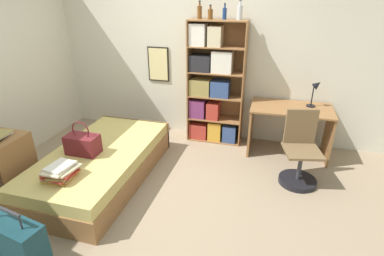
{
  "coord_description": "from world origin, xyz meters",
  "views": [
    {
      "loc": [
        1.36,
        -2.81,
        2.18
      ],
      "look_at": [
        0.52,
        0.21,
        0.75
      ],
      "focal_mm": 28.0,
      "sensor_mm": 36.0,
      "label": 1
    }
  ],
  "objects_px": {
    "bottle_brown": "(210,14)",
    "bottle_clear": "(225,13)",
    "desk": "(290,122)",
    "desk_chair": "(299,160)",
    "book_stack_on_bed": "(61,171)",
    "suitcase": "(19,252)",
    "desk_lamp": "(316,89)",
    "bottle_green": "(200,12)",
    "bookcase": "(212,87)",
    "bed": "(102,164)",
    "dresser": "(2,166)",
    "handbag": "(83,144)",
    "bottle_blue": "(240,12)"
  },
  "relations": [
    {
      "from": "suitcase",
      "to": "dresser",
      "type": "relative_size",
      "value": 1.02
    },
    {
      "from": "bottle_blue",
      "to": "desk",
      "type": "xyz_separation_m",
      "value": [
        0.82,
        -0.17,
        -1.44
      ]
    },
    {
      "from": "handbag",
      "to": "suitcase",
      "type": "height_order",
      "value": "handbag"
    },
    {
      "from": "book_stack_on_bed",
      "to": "desk",
      "type": "bearing_deg",
      "value": 40.22
    },
    {
      "from": "book_stack_on_bed",
      "to": "desk_lamp",
      "type": "xyz_separation_m",
      "value": [
        2.59,
        2.06,
        0.49
      ]
    },
    {
      "from": "bottle_green",
      "to": "desk",
      "type": "relative_size",
      "value": 0.22
    },
    {
      "from": "suitcase",
      "to": "desk_lamp",
      "type": "height_order",
      "value": "desk_lamp"
    },
    {
      "from": "suitcase",
      "to": "bottle_green",
      "type": "relative_size",
      "value": 3.04
    },
    {
      "from": "dresser",
      "to": "desk_lamp",
      "type": "bearing_deg",
      "value": 29.84
    },
    {
      "from": "bottle_blue",
      "to": "desk",
      "type": "height_order",
      "value": "bottle_blue"
    },
    {
      "from": "bookcase",
      "to": "suitcase",
      "type": "bearing_deg",
      "value": -107.07
    },
    {
      "from": "dresser",
      "to": "bookcase",
      "type": "height_order",
      "value": "bookcase"
    },
    {
      "from": "book_stack_on_bed",
      "to": "dresser",
      "type": "relative_size",
      "value": 0.52
    },
    {
      "from": "suitcase",
      "to": "desk",
      "type": "relative_size",
      "value": 0.66
    },
    {
      "from": "handbag",
      "to": "desk",
      "type": "distance_m",
      "value": 2.79
    },
    {
      "from": "bed",
      "to": "dresser",
      "type": "height_order",
      "value": "dresser"
    },
    {
      "from": "handbag",
      "to": "desk_lamp",
      "type": "relative_size",
      "value": 1.06
    },
    {
      "from": "book_stack_on_bed",
      "to": "desk_lamp",
      "type": "height_order",
      "value": "desk_lamp"
    },
    {
      "from": "suitcase",
      "to": "desk",
      "type": "bearing_deg",
      "value": 53.42
    },
    {
      "from": "bed",
      "to": "bottle_blue",
      "type": "bearing_deg",
      "value": 45.6
    },
    {
      "from": "suitcase",
      "to": "desk",
      "type": "xyz_separation_m",
      "value": [
        2.09,
        2.82,
        0.19
      ]
    },
    {
      "from": "bottle_green",
      "to": "bottle_blue",
      "type": "relative_size",
      "value": 0.92
    },
    {
      "from": "bottle_green",
      "to": "bottle_brown",
      "type": "distance_m",
      "value": 0.16
    },
    {
      "from": "bed",
      "to": "bottle_brown",
      "type": "xyz_separation_m",
      "value": [
        1.05,
        1.43,
        1.71
      ]
    },
    {
      "from": "book_stack_on_bed",
      "to": "dresser",
      "type": "bearing_deg",
      "value": 175.0
    },
    {
      "from": "bottle_brown",
      "to": "bottle_clear",
      "type": "distance_m",
      "value": 0.19
    },
    {
      "from": "suitcase",
      "to": "bottle_clear",
      "type": "distance_m",
      "value": 3.54
    },
    {
      "from": "dresser",
      "to": "desk_lamp",
      "type": "height_order",
      "value": "desk_lamp"
    },
    {
      "from": "suitcase",
      "to": "bottle_green",
      "type": "xyz_separation_m",
      "value": [
        0.71,
        2.97,
        1.62
      ]
    },
    {
      "from": "bookcase",
      "to": "desk_lamp",
      "type": "xyz_separation_m",
      "value": [
        1.46,
        -0.05,
        0.11
      ]
    },
    {
      "from": "bottle_green",
      "to": "desk",
      "type": "distance_m",
      "value": 1.99
    },
    {
      "from": "bottle_clear",
      "to": "desk_lamp",
      "type": "bearing_deg",
      "value": -2.04
    },
    {
      "from": "suitcase",
      "to": "bottle_brown",
      "type": "relative_size",
      "value": 3.85
    },
    {
      "from": "handbag",
      "to": "bottle_brown",
      "type": "distance_m",
      "value": 2.39
    },
    {
      "from": "book_stack_on_bed",
      "to": "bottle_clear",
      "type": "height_order",
      "value": "bottle_clear"
    },
    {
      "from": "bed",
      "to": "bottle_brown",
      "type": "distance_m",
      "value": 2.46
    },
    {
      "from": "desk_lamp",
      "to": "bottle_brown",
      "type": "bearing_deg",
      "value": 179.31
    },
    {
      "from": "bookcase",
      "to": "bottle_clear",
      "type": "xyz_separation_m",
      "value": [
        0.15,
        -0.0,
        1.05
      ]
    },
    {
      "from": "bed",
      "to": "suitcase",
      "type": "height_order",
      "value": "suitcase"
    },
    {
      "from": "handbag",
      "to": "bottle_brown",
      "type": "height_order",
      "value": "bottle_brown"
    },
    {
      "from": "bed",
      "to": "bookcase",
      "type": "xyz_separation_m",
      "value": [
        1.09,
        1.46,
        0.66
      ]
    },
    {
      "from": "bottle_blue",
      "to": "bottle_green",
      "type": "bearing_deg",
      "value": -178.72
    },
    {
      "from": "bottle_clear",
      "to": "bed",
      "type": "bearing_deg",
      "value": -130.38
    },
    {
      "from": "desk_chair",
      "to": "book_stack_on_bed",
      "type": "bearing_deg",
      "value": -153.16
    },
    {
      "from": "suitcase",
      "to": "bookcase",
      "type": "bearing_deg",
      "value": 72.93
    },
    {
      "from": "handbag",
      "to": "book_stack_on_bed",
      "type": "xyz_separation_m",
      "value": [
        0.08,
        -0.52,
        -0.05
      ]
    },
    {
      "from": "bookcase",
      "to": "bottle_blue",
      "type": "bearing_deg",
      "value": 2.34
    },
    {
      "from": "handbag",
      "to": "desk",
      "type": "xyz_separation_m",
      "value": [
        2.4,
        1.43,
        -0.03
      ]
    },
    {
      "from": "bottle_brown",
      "to": "desk_lamp",
      "type": "xyz_separation_m",
      "value": [
        1.5,
        -0.02,
        -0.93
      ]
    },
    {
      "from": "desk",
      "to": "desk_chair",
      "type": "xyz_separation_m",
      "value": [
        0.12,
        -0.72,
        -0.2
      ]
    }
  ]
}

